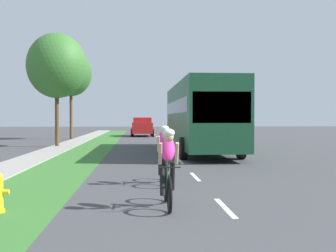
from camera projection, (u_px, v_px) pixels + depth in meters
name	position (u px, v px, depth m)	size (l,w,h in m)	color
ground_plane	(171.00, 152.00, 21.40)	(120.00, 120.00, 0.00)	#424244
grass_verge	(86.00, 153.00, 21.08)	(2.28, 70.00, 0.01)	#38722D
sidewalk_concrete	(48.00, 153.00, 20.95)	(1.54, 70.00, 0.10)	#9E998E
lane_markings_center	(166.00, 147.00, 25.39)	(0.12, 53.49, 0.01)	white
cyclist_lead	(168.00, 167.00, 8.20)	(0.42, 1.72, 1.58)	black
cyclist_trailing	(164.00, 154.00, 11.15)	(0.42, 1.72, 1.58)	black
bus_dark_green	(199.00, 114.00, 21.43)	(2.78, 11.60, 3.48)	#194C2D
suv_red	(142.00, 126.00, 39.71)	(2.15, 4.70, 1.79)	red
street_tree_near	(57.00, 66.00, 25.08)	(3.58, 3.58, 6.91)	brown
street_tree_far	(71.00, 74.00, 34.02)	(3.37, 3.37, 7.25)	brown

